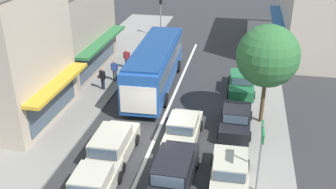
# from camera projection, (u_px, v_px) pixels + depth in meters

# --- Properties ---
(ground_plane) EXTENTS (140.00, 140.00, 0.00)m
(ground_plane) POSITION_uv_depth(u_px,v_px,m) (154.00, 140.00, 22.53)
(ground_plane) COLOR #2D2D30
(lane_centre_line) EXTENTS (0.20, 28.00, 0.01)m
(lane_centre_line) POSITION_uv_depth(u_px,v_px,m) (168.00, 108.00, 26.07)
(lane_centre_line) COLOR silver
(lane_centre_line) RESTS_ON ground
(sidewalk_left) EXTENTS (5.20, 44.00, 0.14)m
(sidewalk_left) POSITION_uv_depth(u_px,v_px,m) (83.00, 87.00, 29.03)
(sidewalk_left) COLOR gray
(sidewalk_left) RESTS_ON ground
(kerb_right) EXTENTS (2.80, 44.00, 0.12)m
(kerb_right) POSITION_uv_depth(u_px,v_px,m) (263.00, 103.00, 26.71)
(kerb_right) COLOR gray
(kerb_right) RESTS_ON ground
(shopfront_mid_block) EXTENTS (8.03, 9.23, 6.87)m
(shopfront_mid_block) POSITION_uv_depth(u_px,v_px,m) (54.00, 29.00, 30.95)
(shopfront_mid_block) COLOR gray
(shopfront_mid_block) RESTS_ON ground
(building_right_far) EXTENTS (8.16, 12.85, 9.52)m
(building_right_far) POSITION_uv_depth(u_px,v_px,m) (328.00, 0.00, 34.54)
(building_right_far) COLOR beige
(building_right_far) RESTS_ON ground
(city_bus) EXTENTS (3.03, 10.94, 3.23)m
(city_bus) POSITION_uv_depth(u_px,v_px,m) (155.00, 64.00, 28.36)
(city_bus) COLOR #1E4C99
(city_bus) RESTS_ON ground
(sedan_adjacent_lane_lead) EXTENTS (1.93, 4.22, 1.47)m
(sedan_adjacent_lane_lead) POSITION_uv_depth(u_px,v_px,m) (183.00, 130.00, 22.23)
(sedan_adjacent_lane_lead) COLOR #B7B29E
(sedan_adjacent_lane_lead) RESTS_ON ground
(wagon_queue_gap_filler) EXTENTS (1.98, 4.52, 1.58)m
(wagon_queue_gap_filler) POSITION_uv_depth(u_px,v_px,m) (174.00, 170.00, 18.64)
(wagon_queue_gap_filler) COLOR black
(wagon_queue_gap_filler) RESTS_ON ground
(wagon_queue_far_back) EXTENTS (1.98, 4.52, 1.58)m
(wagon_queue_far_back) POSITION_uv_depth(u_px,v_px,m) (113.00, 146.00, 20.60)
(wagon_queue_far_back) COLOR #B7B29E
(wagon_queue_far_back) RESTS_ON ground
(sedan_adjacent_lane_trail) EXTENTS (1.99, 4.25, 1.47)m
(sedan_adjacent_lane_trail) POSITION_uv_depth(u_px,v_px,m) (93.00, 186.00, 17.69)
(sedan_adjacent_lane_trail) COLOR #B7B29E
(sedan_adjacent_lane_trail) RESTS_ON ground
(parked_sedan_kerb_front) EXTENTS (1.97, 4.24, 1.47)m
(parked_sedan_kerb_front) POSITION_uv_depth(u_px,v_px,m) (230.00, 173.00, 18.59)
(parked_sedan_kerb_front) COLOR #B7B29E
(parked_sedan_kerb_front) RESTS_ON ground
(parked_sedan_kerb_second) EXTENTS (1.94, 4.22, 1.47)m
(parked_sedan_kerb_second) POSITION_uv_depth(u_px,v_px,m) (236.00, 119.00, 23.35)
(parked_sedan_kerb_second) COLOR black
(parked_sedan_kerb_second) RESTS_ON ground
(parked_sedan_kerb_third) EXTENTS (1.98, 4.24, 1.47)m
(parked_sedan_kerb_third) POSITION_uv_depth(u_px,v_px,m) (242.00, 83.00, 28.26)
(parked_sedan_kerb_third) COLOR #1E6638
(parked_sedan_kerb_third) RESTS_ON ground
(traffic_light_downstreet) EXTENTS (0.33, 0.24, 4.20)m
(traffic_light_downstreet) POSITION_uv_depth(u_px,v_px,m) (161.00, 10.00, 39.13)
(traffic_light_downstreet) COLOR gray
(traffic_light_downstreet) RESTS_ON ground
(directional_road_sign) EXTENTS (0.10, 1.40, 3.60)m
(directional_road_sign) POSITION_uv_depth(u_px,v_px,m) (261.00, 144.00, 17.17)
(directional_road_sign) COLOR gray
(directional_road_sign) RESTS_ON ground
(street_tree_right) EXTENTS (3.65, 3.65, 6.20)m
(street_tree_right) POSITION_uv_depth(u_px,v_px,m) (268.00, 56.00, 22.47)
(street_tree_right) COLOR brown
(street_tree_right) RESTS_ON ground
(pedestrian_with_handbag_near) EXTENTS (0.65, 0.39, 1.63)m
(pedestrian_with_handbag_near) POSITION_uv_depth(u_px,v_px,m) (102.00, 77.00, 28.15)
(pedestrian_with_handbag_near) COLOR #232838
(pedestrian_with_handbag_near) RESTS_ON sidewalk_left
(pedestrian_browsing_midblock) EXTENTS (0.57, 0.23, 1.63)m
(pedestrian_browsing_midblock) POSITION_uv_depth(u_px,v_px,m) (115.00, 69.00, 29.55)
(pedestrian_browsing_midblock) COLOR #333338
(pedestrian_browsing_midblock) RESTS_ON sidewalk_left
(pedestrian_far_walker) EXTENTS (0.57, 0.24, 1.63)m
(pedestrian_far_walker) POSITION_uv_depth(u_px,v_px,m) (127.00, 58.00, 31.90)
(pedestrian_far_walker) COLOR #232838
(pedestrian_far_walker) RESTS_ON sidewalk_left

